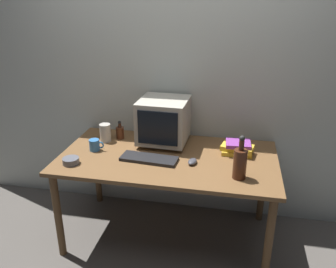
{
  "coord_description": "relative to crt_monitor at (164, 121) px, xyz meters",
  "views": [
    {
      "loc": [
        0.47,
        -2.33,
        1.9
      ],
      "look_at": [
        0.0,
        0.0,
        0.92
      ],
      "focal_mm": 37.25,
      "sensor_mm": 36.0,
      "label": 1
    }
  ],
  "objects": [
    {
      "name": "bottle_short",
      "position": [
        -0.38,
        0.02,
        -0.14
      ],
      "size": [
        0.07,
        0.07,
        0.16
      ],
      "color": "#472314",
      "rests_on": "desk"
    },
    {
      "name": "ground_plane",
      "position": [
        0.08,
        -0.24,
        -0.93
      ],
      "size": [
        6.0,
        6.0,
        0.0
      ],
      "primitive_type": "plane",
      "color": "#56514C"
    },
    {
      "name": "mug",
      "position": [
        -0.5,
        -0.25,
        -0.15
      ],
      "size": [
        0.12,
        0.08,
        0.09
      ],
      "color": "#3370B2",
      "rests_on": "desk"
    },
    {
      "name": "crt_monitor",
      "position": [
        0.0,
        0.0,
        0.0
      ],
      "size": [
        0.39,
        0.4,
        0.37
      ],
      "color": "#B2AD9E",
      "rests_on": "desk"
    },
    {
      "name": "book_stack",
      "position": [
        0.6,
        -0.09,
        -0.15
      ],
      "size": [
        0.26,
        0.19,
        0.1
      ],
      "color": "gold",
      "rests_on": "desk"
    },
    {
      "name": "desk",
      "position": [
        0.08,
        -0.24,
        -0.27
      ],
      "size": [
        1.63,
        0.88,
        0.74
      ],
      "color": "brown",
      "rests_on": "ground"
    },
    {
      "name": "keyboard",
      "position": [
        -0.04,
        -0.33,
        -0.18
      ],
      "size": [
        0.43,
        0.18,
        0.02
      ],
      "primitive_type": "cube",
      "rotation": [
        0.0,
        0.0,
        -0.08
      ],
      "color": "black",
      "rests_on": "desk"
    },
    {
      "name": "bottle_tall",
      "position": [
        0.61,
        -0.47,
        -0.08
      ],
      "size": [
        0.09,
        0.09,
        0.31
      ],
      "color": "#472314",
      "rests_on": "desk"
    },
    {
      "name": "computer_mouse",
      "position": [
        0.28,
        -0.33,
        -0.17
      ],
      "size": [
        0.08,
        0.11,
        0.04
      ],
      "primitive_type": "ellipsoid",
      "rotation": [
        0.0,
        0.0,
        -0.18
      ],
      "color": "#3F3F47",
      "rests_on": "desk"
    },
    {
      "name": "metal_canister",
      "position": [
        -0.48,
        -0.06,
        -0.12
      ],
      "size": [
        0.09,
        0.09,
        0.15
      ],
      "primitive_type": "cylinder",
      "color": "#B7B2A8",
      "rests_on": "desk"
    },
    {
      "name": "cd_spindle",
      "position": [
        -0.58,
        -0.5,
        -0.17
      ],
      "size": [
        0.12,
        0.12,
        0.04
      ],
      "primitive_type": "cylinder",
      "color": "#595B66",
      "rests_on": "desk"
    },
    {
      "name": "back_wall",
      "position": [
        0.08,
        0.27,
        0.32
      ],
      "size": [
        4.0,
        0.08,
        2.5
      ],
      "primitive_type": "cube",
      "color": "beige",
      "rests_on": "ground"
    }
  ]
}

